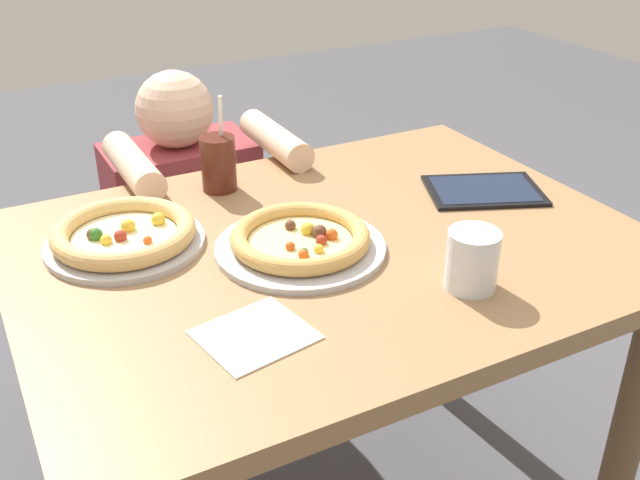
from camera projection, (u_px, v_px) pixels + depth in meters
name	position (u px, v px, depth m)	size (l,w,h in m)	color
dining_table	(330.00, 293.00, 1.45)	(1.16, 0.88, 0.75)	#936D47
pizza_near	(301.00, 241.00, 1.35)	(0.32, 0.32, 0.04)	#B7B7BC
pizza_far	(124.00, 235.00, 1.37)	(0.29, 0.29, 0.05)	#B7B7BC
drink_cup_colored	(218.00, 163.00, 1.57)	(0.08, 0.08, 0.21)	#4C1E14
water_cup_clear	(472.00, 259.00, 1.22)	(0.09, 0.09, 0.10)	silver
paper_napkin	(255.00, 335.00, 1.12)	(0.16, 0.14, 0.00)	white
tablet	(484.00, 190.00, 1.59)	(0.29, 0.25, 0.01)	black
diner_seated	(189.00, 251.00, 2.05)	(0.42, 0.52, 0.92)	#333847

